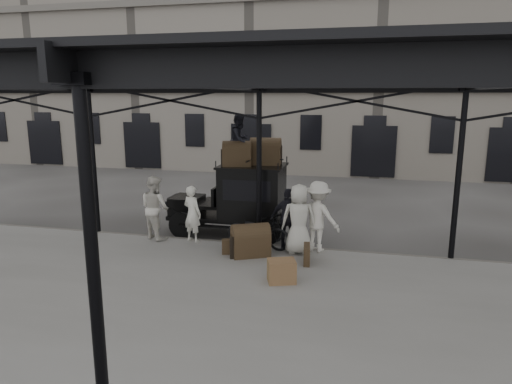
% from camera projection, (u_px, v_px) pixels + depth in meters
% --- Properties ---
extents(ground, '(120.00, 120.00, 0.00)m').
position_uv_depth(ground, '(240.00, 276.00, 10.83)').
color(ground, '#383533').
rests_on(ground, ground).
extents(platform, '(28.00, 8.00, 0.15)m').
position_uv_depth(platform, '(213.00, 310.00, 8.91)').
color(platform, slate).
rests_on(platform, ground).
extents(canopy, '(22.50, 9.00, 4.74)m').
position_uv_depth(canopy, '(213.00, 72.00, 8.23)').
color(canopy, black).
rests_on(canopy, ground).
extents(building_frontage, '(64.00, 8.00, 14.00)m').
position_uv_depth(building_frontage, '(321.00, 46.00, 26.50)').
color(building_frontage, slate).
rests_on(building_frontage, ground).
extents(taxi, '(3.65, 1.55, 2.18)m').
position_uv_depth(taxi, '(242.00, 197.00, 13.70)').
color(taxi, black).
rests_on(taxi, ground).
extents(porter_left, '(0.68, 0.57, 1.59)m').
position_uv_depth(porter_left, '(192.00, 214.00, 12.76)').
color(porter_left, silver).
rests_on(porter_left, platform).
extents(porter_midleft, '(1.11, 1.04, 1.82)m').
position_uv_depth(porter_midleft, '(155.00, 207.00, 13.00)').
color(porter_midleft, beige).
rests_on(porter_midleft, platform).
extents(porter_centre, '(0.97, 0.71, 1.83)m').
position_uv_depth(porter_centre, '(299.00, 219.00, 11.76)').
color(porter_centre, beige).
rests_on(porter_centre, platform).
extents(porter_official, '(1.00, 0.49, 1.64)m').
position_uv_depth(porter_official, '(288.00, 219.00, 12.14)').
color(porter_official, black).
rests_on(porter_official, platform).
extents(porter_right, '(1.37, 1.08, 1.87)m').
position_uv_depth(porter_right, '(318.00, 216.00, 11.94)').
color(porter_right, silver).
rests_on(porter_right, platform).
extents(bicycle, '(1.91, 0.96, 0.96)m').
position_uv_depth(bicycle, '(258.00, 231.00, 12.24)').
color(bicycle, black).
rests_on(bicycle, platform).
extents(porter_roof, '(0.77, 0.86, 1.48)m').
position_uv_depth(porter_roof, '(240.00, 140.00, 13.26)').
color(porter_roof, black).
rests_on(porter_roof, taxi).
extents(steamer_trunk_roof_near, '(0.91, 0.67, 0.60)m').
position_uv_depth(steamer_trunk_roof_near, '(237.00, 155.00, 13.22)').
color(steamer_trunk_roof_near, '#3E2C1D').
rests_on(steamer_trunk_roof_near, taxi).
extents(steamer_trunk_roof_far, '(0.95, 0.63, 0.66)m').
position_uv_depth(steamer_trunk_roof_far, '(266.00, 153.00, 13.47)').
color(steamer_trunk_roof_far, '#3E2C1D').
rests_on(steamer_trunk_roof_far, taxi).
extents(steamer_trunk_platform, '(1.11, 0.95, 0.70)m').
position_uv_depth(steamer_trunk_platform, '(251.00, 242.00, 11.70)').
color(steamer_trunk_platform, '#3E2C1D').
rests_on(steamer_trunk_platform, platform).
extents(wicker_hamper, '(0.71, 0.62, 0.50)m').
position_uv_depth(wicker_hamper, '(282.00, 271.00, 10.04)').
color(wicker_hamper, brown).
rests_on(wicker_hamper, platform).
extents(suitcase_upright, '(0.22, 0.61, 0.45)m').
position_uv_depth(suitcase_upright, '(307.00, 254.00, 11.17)').
color(suitcase_upright, '#3E2C1D').
rests_on(suitcase_upright, platform).
extents(suitcase_flat, '(0.62, 0.28, 0.40)m').
position_uv_depth(suitcase_flat, '(234.00, 247.00, 11.81)').
color(suitcase_flat, '#3E2C1D').
rests_on(suitcase_flat, platform).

